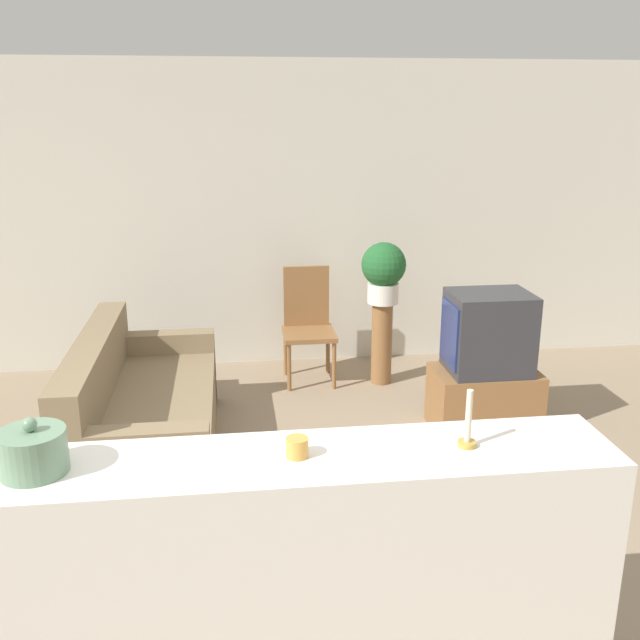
{
  "coord_description": "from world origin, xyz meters",
  "views": [
    {
      "loc": [
        -0.12,
        -2.93,
        2.29
      ],
      "look_at": [
        0.49,
        1.86,
        0.85
      ],
      "focal_mm": 40.0,
      "sensor_mm": 36.0,
      "label": 1
    }
  ],
  "objects_px": {
    "television": "(488,332)",
    "wooden_chair": "(308,320)",
    "potted_plant": "(384,270)",
    "couch": "(142,416)",
    "decorative_bowl": "(33,451)"
  },
  "relations": [
    {
      "from": "couch",
      "to": "potted_plant",
      "type": "xyz_separation_m",
      "value": [
        1.89,
        1.15,
        0.7
      ]
    },
    {
      "from": "decorative_bowl",
      "to": "wooden_chair",
      "type": "bearing_deg",
      "value": 69.32
    },
    {
      "from": "couch",
      "to": "decorative_bowl",
      "type": "height_order",
      "value": "decorative_bowl"
    },
    {
      "from": "couch",
      "to": "television",
      "type": "height_order",
      "value": "television"
    },
    {
      "from": "television",
      "to": "decorative_bowl",
      "type": "relative_size",
      "value": 2.51
    },
    {
      "from": "television",
      "to": "wooden_chair",
      "type": "xyz_separation_m",
      "value": [
        -1.16,
        1.2,
        -0.22
      ]
    },
    {
      "from": "television",
      "to": "decorative_bowl",
      "type": "xyz_separation_m",
      "value": [
        -2.5,
        -2.34,
        0.41
      ]
    },
    {
      "from": "television",
      "to": "potted_plant",
      "type": "distance_m",
      "value": 1.18
    },
    {
      "from": "television",
      "to": "potted_plant",
      "type": "relative_size",
      "value": 1.13
    },
    {
      "from": "wooden_chair",
      "to": "potted_plant",
      "type": "distance_m",
      "value": 0.79
    },
    {
      "from": "television",
      "to": "decorative_bowl",
      "type": "height_order",
      "value": "decorative_bowl"
    },
    {
      "from": "potted_plant",
      "to": "decorative_bowl",
      "type": "relative_size",
      "value": 2.22
    },
    {
      "from": "television",
      "to": "wooden_chair",
      "type": "bearing_deg",
      "value": 134.02
    },
    {
      "from": "wooden_chair",
      "to": "potted_plant",
      "type": "relative_size",
      "value": 1.91
    },
    {
      "from": "wooden_chair",
      "to": "couch",
      "type": "bearing_deg",
      "value": -133.89
    }
  ]
}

